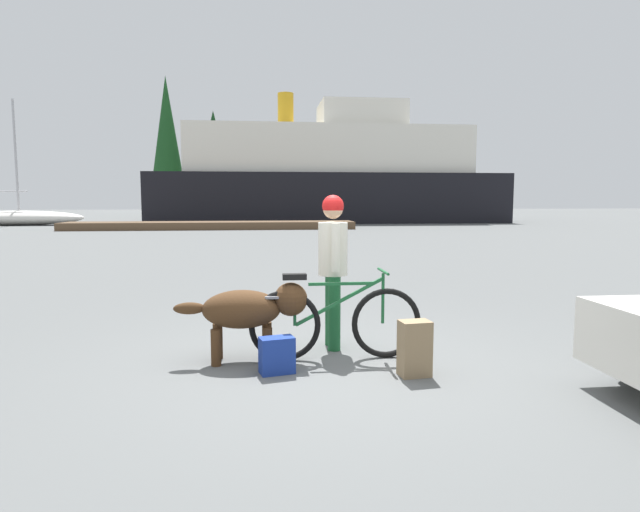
% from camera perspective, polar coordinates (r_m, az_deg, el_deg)
% --- Properties ---
extents(ground_plane, '(160.00, 160.00, 0.00)m').
position_cam_1_polar(ground_plane, '(5.43, 1.05, -11.58)').
color(ground_plane, '#595B5B').
extents(bicycle, '(1.78, 0.44, 0.92)m').
position_cam_1_polar(bicycle, '(5.59, 1.57, -6.90)').
color(bicycle, black).
rests_on(bicycle, ground_plane).
extents(person_cyclist, '(0.32, 0.53, 1.68)m').
position_cam_1_polar(person_cyclist, '(5.93, 1.36, -0.10)').
color(person_cyclist, '#19592D').
rests_on(person_cyclist, ground_plane).
extents(dog, '(1.34, 0.46, 0.80)m').
position_cam_1_polar(dog, '(5.55, -7.31, -5.61)').
color(dog, '#472D19').
rests_on(dog, ground_plane).
extents(backpack, '(0.30, 0.23, 0.52)m').
position_cam_1_polar(backpack, '(5.19, 9.90, -9.53)').
color(backpack, '#8C7251').
rests_on(backpack, ground_plane).
extents(handbag_pannier, '(0.35, 0.25, 0.35)m').
position_cam_1_polar(handbag_pannier, '(5.22, -4.54, -10.34)').
color(handbag_pannier, navy).
rests_on(handbag_pannier, ground_plane).
extents(dock_pier, '(15.43, 2.27, 0.40)m').
position_cam_1_polar(dock_pier, '(30.00, -11.34, 3.17)').
color(dock_pier, brown).
rests_on(dock_pier, ground_plane).
extents(ferry_boat, '(24.10, 8.00, 8.93)m').
position_cam_1_polar(ferry_boat, '(39.03, 0.86, 8.27)').
color(ferry_boat, black).
rests_on(ferry_boat, ground_plane).
extents(sailboat_moored, '(7.74, 2.17, 7.66)m').
position_cam_1_polar(sailboat_moored, '(38.51, -29.02, 3.56)').
color(sailboat_moored, silver).
rests_on(sailboat_moored, ground_plane).
extents(pine_tree_far_left, '(2.98, 2.98, 13.15)m').
position_cam_1_polar(pine_tree_far_left, '(54.70, -15.78, 12.64)').
color(pine_tree_far_left, '#4C331E').
rests_on(pine_tree_far_left, ground_plane).
extents(pine_tree_center, '(3.13, 3.13, 9.73)m').
position_cam_1_polar(pine_tree_center, '(52.35, -11.09, 11.27)').
color(pine_tree_center, '#4C331E').
rests_on(pine_tree_center, ground_plane).
extents(pine_tree_far_right, '(4.15, 4.15, 10.89)m').
position_cam_1_polar(pine_tree_far_right, '(55.76, 5.68, 11.25)').
color(pine_tree_far_right, '#4C331E').
rests_on(pine_tree_far_right, ground_plane).
extents(pine_tree_mid_back, '(4.11, 4.11, 12.43)m').
position_cam_1_polar(pine_tree_mid_back, '(60.20, 3.67, 11.96)').
color(pine_tree_mid_back, '#4C331E').
rests_on(pine_tree_mid_back, ground_plane).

